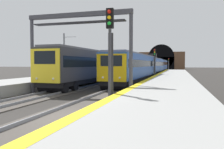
{
  "coord_description": "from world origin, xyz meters",
  "views": [
    {
      "loc": [
        -9.32,
        -5.34,
        2.48
      ],
      "look_at": [
        12.59,
        1.07,
        1.41
      ],
      "focal_mm": 36.56,
      "sensor_mm": 36.0,
      "label": 1
    }
  ],
  "objects_px": {
    "train_adjacent_platform": "(127,65)",
    "railway_signal_near": "(110,49)",
    "railway_signal_far": "(169,63)",
    "train_main_approaching": "(152,66)",
    "railway_signal_mid": "(155,61)",
    "overhead_signal_gantry": "(78,32)",
    "catenary_mast_near": "(64,56)"
  },
  "relations": [
    {
      "from": "railway_signal_mid",
      "to": "railway_signal_far",
      "type": "height_order",
      "value": "railway_signal_mid"
    },
    {
      "from": "catenary_mast_near",
      "to": "train_main_approaching",
      "type": "bearing_deg",
      "value": -36.97
    },
    {
      "from": "train_main_approaching",
      "to": "railway_signal_far",
      "type": "height_order",
      "value": "train_main_approaching"
    },
    {
      "from": "train_adjacent_platform",
      "to": "overhead_signal_gantry",
      "type": "distance_m",
      "value": 28.2
    },
    {
      "from": "railway_signal_near",
      "to": "overhead_signal_gantry",
      "type": "bearing_deg",
      "value": -140.68
    },
    {
      "from": "train_adjacent_platform",
      "to": "railway_signal_far",
      "type": "height_order",
      "value": "train_adjacent_platform"
    },
    {
      "from": "train_adjacent_platform",
      "to": "catenary_mast_near",
      "type": "height_order",
      "value": "catenary_mast_near"
    },
    {
      "from": "train_adjacent_platform",
      "to": "railway_signal_mid",
      "type": "relative_size",
      "value": 12.08
    },
    {
      "from": "train_main_approaching",
      "to": "train_adjacent_platform",
      "type": "height_order",
      "value": "train_adjacent_platform"
    },
    {
      "from": "train_adjacent_platform",
      "to": "railway_signal_near",
      "type": "distance_m",
      "value": 33.73
    },
    {
      "from": "overhead_signal_gantry",
      "to": "train_main_approaching",
      "type": "bearing_deg",
      "value": -4.2
    },
    {
      "from": "train_adjacent_platform",
      "to": "overhead_signal_gantry",
      "type": "xyz_separation_m",
      "value": [
        -27.98,
        -2.34,
        2.66
      ]
    },
    {
      "from": "train_main_approaching",
      "to": "catenary_mast_near",
      "type": "distance_m",
      "value": 20.12
    },
    {
      "from": "railway_signal_mid",
      "to": "catenary_mast_near",
      "type": "bearing_deg",
      "value": -80.8
    },
    {
      "from": "train_adjacent_platform",
      "to": "railway_signal_far",
      "type": "bearing_deg",
      "value": 172.45
    },
    {
      "from": "railway_signal_far",
      "to": "overhead_signal_gantry",
      "type": "xyz_separation_m",
      "value": [
        -68.48,
        4.18,
        2.18
      ]
    },
    {
      "from": "train_main_approaching",
      "to": "overhead_signal_gantry",
      "type": "distance_m",
      "value": 32.11
    },
    {
      "from": "train_main_approaching",
      "to": "train_adjacent_platform",
      "type": "xyz_separation_m",
      "value": [
        -3.92,
        4.68,
        0.19
      ]
    },
    {
      "from": "overhead_signal_gantry",
      "to": "catenary_mast_near",
      "type": "relative_size",
      "value": 1.21
    },
    {
      "from": "railway_signal_near",
      "to": "catenary_mast_near",
      "type": "distance_m",
      "value": 25.17
    },
    {
      "from": "railway_signal_near",
      "to": "railway_signal_far",
      "type": "height_order",
      "value": "railway_signal_near"
    },
    {
      "from": "train_main_approaching",
      "to": "railway_signal_mid",
      "type": "bearing_deg",
      "value": 9.31
    },
    {
      "from": "train_adjacent_platform",
      "to": "railway_signal_mid",
      "type": "bearing_deg",
      "value": 35.12
    },
    {
      "from": "train_main_approaching",
      "to": "railway_signal_near",
      "type": "bearing_deg",
      "value": 4.55
    },
    {
      "from": "railway_signal_mid",
      "to": "overhead_signal_gantry",
      "type": "relative_size",
      "value": 0.54
    },
    {
      "from": "train_main_approaching",
      "to": "railway_signal_far",
      "type": "bearing_deg",
      "value": 178.83
    },
    {
      "from": "train_main_approaching",
      "to": "overhead_signal_gantry",
      "type": "bearing_deg",
      "value": -2.49
    },
    {
      "from": "train_adjacent_platform",
      "to": "catenary_mast_near",
      "type": "distance_m",
      "value": 14.24
    },
    {
      "from": "railway_signal_near",
      "to": "railway_signal_far",
      "type": "xyz_separation_m",
      "value": [
        73.58,
        0.0,
        -0.45
      ]
    },
    {
      "from": "train_main_approaching",
      "to": "railway_signal_mid",
      "type": "xyz_separation_m",
      "value": [
        -13.77,
        -1.84,
        0.76
      ]
    },
    {
      "from": "railway_signal_mid",
      "to": "train_main_approaching",
      "type": "bearing_deg",
      "value": -172.39
    },
    {
      "from": "railway_signal_near",
      "to": "overhead_signal_gantry",
      "type": "distance_m",
      "value": 6.82
    }
  ]
}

